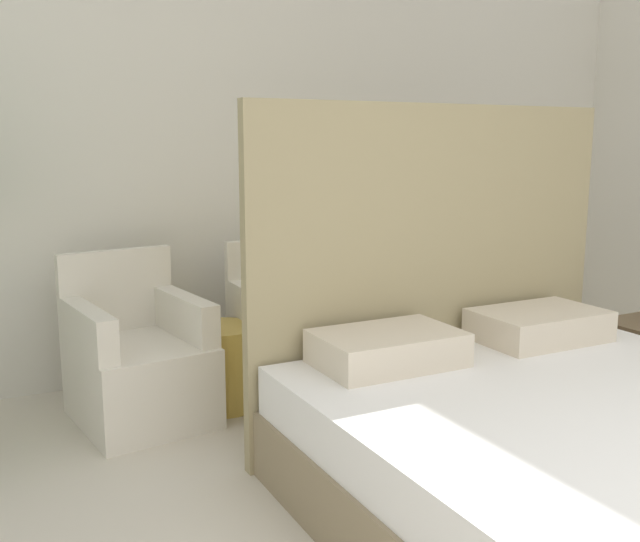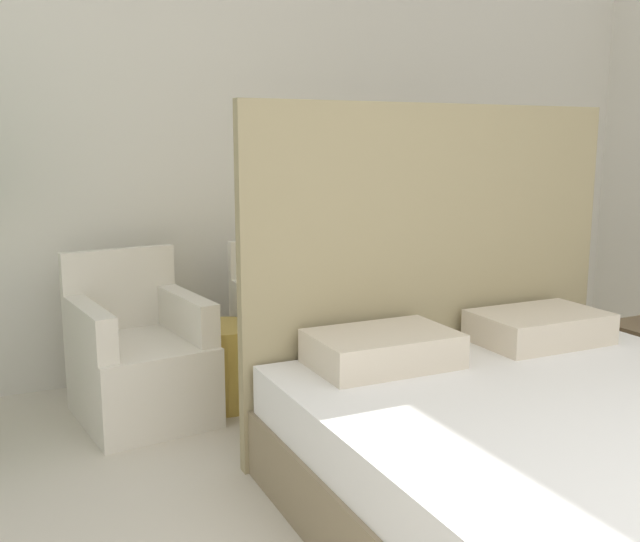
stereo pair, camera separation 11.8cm
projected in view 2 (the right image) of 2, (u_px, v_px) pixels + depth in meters
name	position (u px, v px, depth m)	size (l,w,h in m)	color
wall_back	(269.00, 132.00, 4.38)	(10.00, 0.06, 2.90)	silver
bed	(580.00, 455.00, 2.53)	(1.88, 2.14, 1.56)	#8C7A5B
armchair_near_window_left	(140.00, 365.00, 3.61)	(0.68, 0.76, 0.83)	silver
armchair_near_window_right	(298.00, 345.00, 3.97)	(0.61, 0.70, 0.83)	silver
side_table	(224.00, 365.00, 3.79)	(0.39, 0.39, 0.44)	gold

